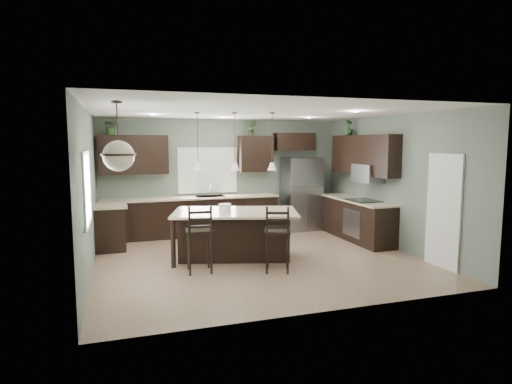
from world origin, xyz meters
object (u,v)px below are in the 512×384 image
object	(u,v)px
kitchen_island	(235,235)
bar_stool_right	(277,238)
bar_stool_left	(199,238)
refrigerator	(301,194)
serving_dish	(225,208)
plant_back_left	(111,126)

from	to	relation	value
kitchen_island	bar_stool_right	xyz separation A→B (m)	(0.47, -1.05, 0.12)
bar_stool_left	kitchen_island	bearing A→B (deg)	43.55
refrigerator	kitchen_island	size ratio (longest dim) A/B	0.79
serving_dish	bar_stool_left	size ratio (longest dim) A/B	0.20
serving_dish	plant_back_left	size ratio (longest dim) A/B	0.62
kitchen_island	bar_stool_left	bearing A→B (deg)	-124.91
refrigerator	plant_back_left	world-z (taller)	plant_back_left
refrigerator	bar_stool_right	world-z (taller)	refrigerator
bar_stool_left	serving_dish	bearing A→B (deg)	53.40
serving_dish	kitchen_island	bearing A→B (deg)	-16.22
serving_dish	bar_stool_left	bearing A→B (deg)	-131.28
refrigerator	serving_dish	distance (m)	3.30
refrigerator	bar_stool_left	xyz separation A→B (m)	(-3.17, -2.83, -0.33)
serving_dish	bar_stool_right	world-z (taller)	bar_stool_right
serving_dish	bar_stool_right	bearing A→B (deg)	-59.17
refrigerator	bar_stool_right	size ratio (longest dim) A/B	1.58
serving_dish	plant_back_left	distance (m)	3.48
plant_back_left	bar_stool_left	bearing A→B (deg)	-65.47
bar_stool_left	plant_back_left	xyz separation A→B (m)	(-1.39, 3.05, 2.00)
refrigerator	bar_stool_left	size ratio (longest dim) A/B	1.55
kitchen_island	plant_back_left	xyz separation A→B (m)	(-2.22, 2.39, 2.13)
kitchen_island	serving_dish	distance (m)	0.57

